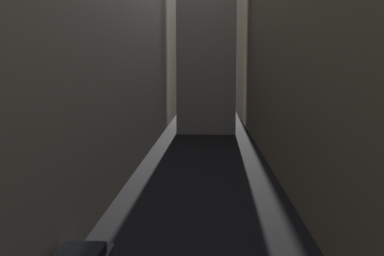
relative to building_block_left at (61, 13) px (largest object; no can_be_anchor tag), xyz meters
The scene contains 3 objects.
ground_plane 17.90m from the building_block_left, ahead, with size 264.00×264.00×0.00m, color black.
building_block_left is the anchor object (origin of this frame).
building_block_right 24.57m from the building_block_left, ahead, with size 13.47×108.00×21.52m, color gray.
Camera 1 is at (0.46, 8.11, 8.19)m, focal length 45.53 mm.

